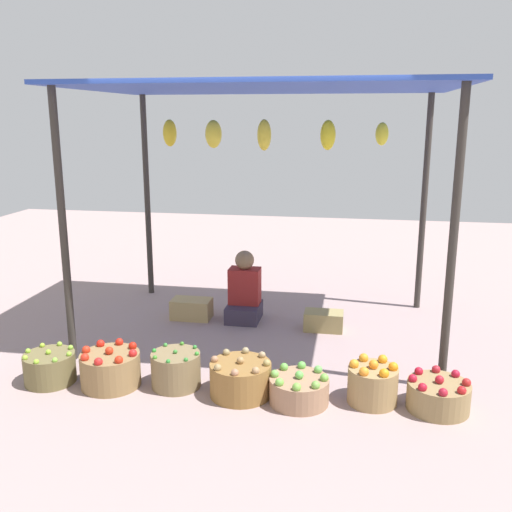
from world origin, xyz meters
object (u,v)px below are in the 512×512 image
at_px(basket_green_chilies, 176,369).
at_px(basket_potatoes, 241,379).
at_px(basket_limes, 50,368).
at_px(basket_red_tomatoes, 110,369).
at_px(basket_red_apples, 438,395).
at_px(wooden_crate_stacked_rear, 324,321).
at_px(basket_green_apples, 299,389).
at_px(basket_oranges, 373,384).
at_px(wooden_crate_near_vendor, 192,309).
at_px(vendor_person, 244,293).

bearing_deg(basket_green_chilies, basket_potatoes, -6.08).
bearing_deg(basket_limes, basket_red_tomatoes, 3.12).
distance_m(basket_limes, basket_red_apples, 3.20).
relative_size(basket_red_apples, wooden_crate_stacked_rear, 1.17).
bearing_deg(basket_green_chilies, basket_limes, -174.15).
xyz_separation_m(basket_green_apples, basket_oranges, (0.57, 0.11, 0.05)).
bearing_deg(basket_green_chilies, wooden_crate_near_vendor, 101.80).
bearing_deg(vendor_person, basket_red_apples, -42.79).
bearing_deg(basket_green_apples, wooden_crate_near_vendor, 128.77).
height_order(basket_oranges, wooden_crate_near_vendor, basket_oranges).
height_order(basket_red_tomatoes, basket_green_chilies, basket_red_tomatoes).
bearing_deg(basket_oranges, basket_green_apples, -169.45).
height_order(basket_limes, basket_red_tomatoes, basket_red_tomatoes).
xyz_separation_m(basket_green_chilies, basket_potatoes, (0.56, -0.06, -0.01)).
distance_m(vendor_person, basket_red_apples, 2.54).
relative_size(basket_limes, basket_oranges, 1.09).
height_order(vendor_person, basket_red_apples, vendor_person).
bearing_deg(basket_green_chilies, vendor_person, 81.60).
xyz_separation_m(basket_red_tomatoes, basket_green_chilies, (0.55, 0.08, 0.00)).
distance_m(basket_red_tomatoes, wooden_crate_stacked_rear, 2.32).
relative_size(basket_red_tomatoes, basket_green_chilies, 1.21).
distance_m(basket_oranges, basket_red_apples, 0.50).
bearing_deg(basket_green_chilies, basket_red_apples, -0.70).
relative_size(basket_green_chilies, wooden_crate_stacked_rear, 1.01).
height_order(basket_potatoes, wooden_crate_near_vendor, basket_potatoes).
bearing_deg(basket_oranges, basket_limes, -177.63).
height_order(basket_oranges, basket_red_apples, basket_oranges).
bearing_deg(wooden_crate_near_vendor, basket_green_apples, -51.23).
relative_size(basket_limes, wooden_crate_stacked_rear, 1.05).
xyz_separation_m(vendor_person, basket_oranges, (1.36, -1.70, -0.14)).
bearing_deg(vendor_person, basket_potatoes, -79.90).
relative_size(vendor_person, basket_red_apples, 1.63).
bearing_deg(wooden_crate_stacked_rear, basket_red_apples, -57.81).
bearing_deg(basket_red_tomatoes, basket_red_apples, 1.20).
xyz_separation_m(basket_red_tomatoes, basket_potatoes, (1.11, 0.02, -0.01)).
xyz_separation_m(basket_red_tomatoes, wooden_crate_stacked_rear, (1.69, 1.60, -0.05)).
bearing_deg(basket_oranges, basket_green_chilies, -179.98).
distance_m(basket_green_apples, wooden_crate_stacked_rear, 1.62).
relative_size(basket_red_tomatoes, basket_oranges, 1.27).
relative_size(basket_green_chilies, basket_oranges, 1.05).
bearing_deg(wooden_crate_near_vendor, basket_green_chilies, -78.20).
bearing_deg(basket_limes, basket_green_chilies, 5.85).
bearing_deg(wooden_crate_stacked_rear, basket_potatoes, -110.13).
bearing_deg(vendor_person, basket_red_tomatoes, -114.13).
bearing_deg(basket_red_apples, wooden_crate_stacked_rear, 122.19).
height_order(basket_limes, wooden_crate_near_vendor, basket_limes).
xyz_separation_m(vendor_person, basket_potatoes, (0.31, -1.76, -0.16)).
relative_size(basket_oranges, basket_red_apples, 0.82).
bearing_deg(wooden_crate_stacked_rear, basket_green_apples, -93.43).
bearing_deg(vendor_person, basket_green_apples, -66.25).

